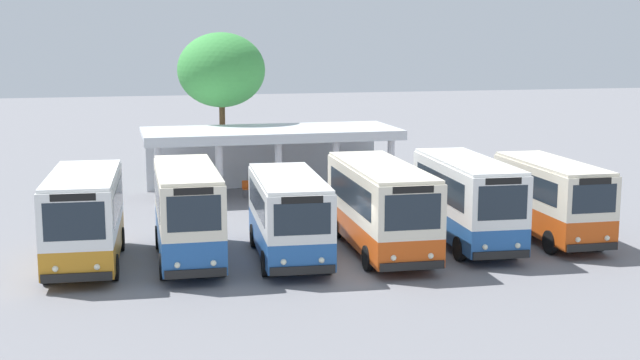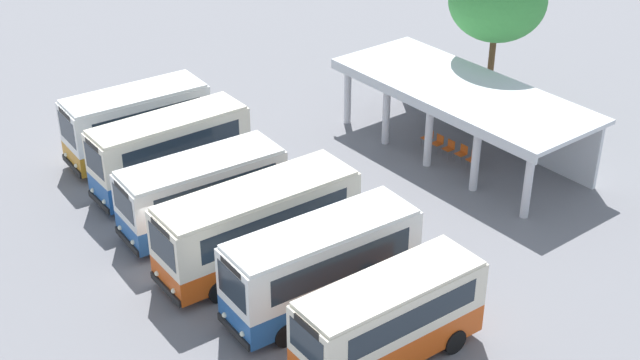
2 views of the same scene
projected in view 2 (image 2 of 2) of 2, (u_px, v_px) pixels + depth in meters
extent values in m
plane|color=slate|center=(182.00, 260.00, 33.93)|extent=(180.00, 180.00, 0.00)
cylinder|color=black|center=(108.00, 170.00, 39.40)|extent=(0.28, 0.91, 0.90)
cylinder|color=black|center=(90.00, 151.00, 41.00)|extent=(0.28, 0.91, 0.90)
cylinder|color=black|center=(190.00, 146.00, 41.41)|extent=(0.28, 0.91, 0.90)
cylinder|color=black|center=(169.00, 129.00, 43.01)|extent=(0.28, 0.91, 0.90)
cube|color=orange|center=(139.00, 141.00, 41.01)|extent=(2.76, 6.73, 0.95)
cube|color=white|center=(136.00, 113.00, 40.31)|extent=(2.76, 6.73, 1.89)
cube|color=white|center=(134.00, 93.00, 39.81)|extent=(2.68, 6.52, 0.12)
cube|color=black|center=(72.00, 166.00, 39.54)|extent=(2.22, 0.25, 0.28)
cube|color=#1E2833|center=(67.00, 130.00, 38.67)|extent=(1.91, 0.18, 1.23)
cube|color=black|center=(65.00, 114.00, 38.29)|extent=(1.40, 0.14, 0.24)
cube|color=#1E2833|center=(148.00, 121.00, 39.50)|extent=(0.39, 5.26, 1.04)
cube|color=#1E2833|center=(128.00, 103.00, 41.16)|extent=(0.39, 5.26, 1.04)
sphere|color=#EAEACC|center=(76.00, 166.00, 38.93)|extent=(0.20, 0.20, 0.20)
sphere|color=#EAEACC|center=(66.00, 155.00, 39.85)|extent=(0.20, 0.20, 0.20)
cylinder|color=black|center=(139.00, 204.00, 36.78)|extent=(0.24, 0.91, 0.90)
cylinder|color=black|center=(119.00, 185.00, 38.18)|extent=(0.24, 0.91, 0.90)
cylinder|color=black|center=(227.00, 174.00, 39.03)|extent=(0.24, 0.91, 0.90)
cylinder|color=black|center=(204.00, 157.00, 40.43)|extent=(0.24, 0.91, 0.90)
cube|color=#23569E|center=(172.00, 169.00, 38.35)|extent=(2.28, 6.99, 1.16)
cube|color=beige|center=(169.00, 139.00, 37.63)|extent=(2.28, 6.99, 1.80)
cube|color=beige|center=(167.00, 119.00, 37.16)|extent=(2.21, 6.78, 0.12)
cube|color=black|center=(99.00, 202.00, 36.75)|extent=(2.00, 0.15, 0.28)
cube|color=#1E2833|center=(94.00, 161.00, 35.80)|extent=(1.73, 0.09, 1.17)
cube|color=black|center=(92.00, 145.00, 35.45)|extent=(1.26, 0.08, 0.24)
cube|color=#1E2833|center=(183.00, 147.00, 36.93)|extent=(0.18, 5.55, 0.99)
cube|color=#1E2833|center=(160.00, 129.00, 38.38)|extent=(0.18, 5.55, 0.99)
sphere|color=#EAEACC|center=(104.00, 202.00, 36.19)|extent=(0.20, 0.20, 0.20)
sphere|color=#EAEACC|center=(93.00, 190.00, 37.00)|extent=(0.20, 0.20, 0.20)
cylinder|color=black|center=(170.00, 245.00, 34.03)|extent=(0.28, 0.91, 0.90)
cylinder|color=black|center=(147.00, 221.00, 35.60)|extent=(0.28, 0.91, 0.90)
cylinder|color=black|center=(262.00, 214.00, 36.07)|extent=(0.28, 0.91, 0.90)
cylinder|color=black|center=(236.00, 192.00, 37.64)|extent=(0.28, 0.91, 0.90)
cube|color=#23569E|center=(204.00, 209.00, 35.63)|extent=(2.75, 6.87, 0.98)
cube|color=silver|center=(202.00, 181.00, 34.99)|extent=(2.75, 6.87, 1.62)
cube|color=silver|center=(200.00, 162.00, 34.56)|extent=(2.67, 6.66, 0.12)
cube|color=black|center=(127.00, 242.00, 34.14)|extent=(2.17, 0.25, 0.28)
cube|color=#1E2833|center=(123.00, 204.00, 33.33)|extent=(1.87, 0.18, 1.05)
cube|color=black|center=(122.00, 189.00, 33.01)|extent=(1.37, 0.15, 0.24)
cube|color=#1E2833|center=(217.00, 191.00, 34.19)|extent=(0.42, 5.37, 0.89)
cube|color=#1E2833|center=(191.00, 168.00, 35.83)|extent=(0.42, 5.37, 0.89)
sphere|color=#EAEACC|center=(133.00, 242.00, 33.54)|extent=(0.20, 0.20, 0.20)
sphere|color=#EAEACC|center=(120.00, 228.00, 34.44)|extent=(0.20, 0.20, 0.20)
cylinder|color=black|center=(219.00, 291.00, 31.46)|extent=(0.26, 0.91, 0.90)
cylinder|color=black|center=(189.00, 262.00, 33.06)|extent=(0.26, 0.91, 0.90)
cylinder|color=black|center=(328.00, 246.00, 33.97)|extent=(0.26, 0.91, 0.90)
cylinder|color=black|center=(296.00, 221.00, 35.56)|extent=(0.26, 0.91, 0.90)
cube|color=#D14C14|center=(259.00, 245.00, 33.31)|extent=(2.68, 8.02, 0.98)
cube|color=beige|center=(258.00, 213.00, 32.61)|extent=(2.68, 8.02, 1.86)
cube|color=beige|center=(257.00, 190.00, 32.12)|extent=(2.60, 7.78, 0.12)
cube|color=black|center=(166.00, 289.00, 31.44)|extent=(2.24, 0.19, 0.28)
cube|color=#1E2833|center=(162.00, 246.00, 30.57)|extent=(1.94, 0.13, 1.21)
cube|color=black|center=(160.00, 228.00, 30.20)|extent=(1.42, 0.11, 0.24)
cube|color=#1E2833|center=(277.00, 225.00, 31.81)|extent=(0.30, 6.34, 1.02)
cube|color=#1E2833|center=(244.00, 198.00, 33.46)|extent=(0.30, 6.34, 1.02)
sphere|color=#EAEACC|center=(174.00, 291.00, 30.83)|extent=(0.20, 0.20, 0.20)
sphere|color=#EAEACC|center=(157.00, 273.00, 31.75)|extent=(0.20, 0.20, 0.20)
cylinder|color=black|center=(285.00, 335.00, 29.33)|extent=(0.28, 0.91, 0.90)
cylinder|color=black|center=(253.00, 303.00, 30.83)|extent=(0.28, 0.91, 0.90)
cylinder|color=black|center=(389.00, 290.00, 31.53)|extent=(0.28, 0.91, 0.90)
cylinder|color=black|center=(355.00, 262.00, 33.03)|extent=(0.28, 0.91, 0.90)
cube|color=#23569E|center=(322.00, 286.00, 30.96)|extent=(2.64, 7.30, 1.01)
cube|color=white|center=(322.00, 253.00, 30.26)|extent=(2.64, 7.30, 1.87)
cube|color=white|center=(322.00, 229.00, 29.77)|extent=(2.56, 7.08, 0.12)
cube|color=black|center=(234.00, 332.00, 29.36)|extent=(2.09, 0.23, 0.28)
cube|color=#1E2833|center=(232.00, 286.00, 28.47)|extent=(1.80, 0.16, 1.21)
cube|color=black|center=(231.00, 267.00, 28.09)|extent=(1.32, 0.13, 0.24)
cube|color=#1E2833|center=(343.00, 266.00, 29.50)|extent=(0.40, 5.73, 1.03)
cube|color=#1E2833|center=(307.00, 237.00, 31.06)|extent=(0.40, 5.73, 1.03)
sphere|color=#EAEACC|center=(243.00, 334.00, 28.77)|extent=(0.20, 0.20, 0.20)
sphere|color=#EAEACC|center=(225.00, 315.00, 29.64)|extent=(0.20, 0.20, 0.20)
cylinder|color=black|center=(320.00, 357.00, 28.34)|extent=(0.25, 0.91, 0.90)
cylinder|color=black|center=(454.00, 341.00, 29.03)|extent=(0.25, 0.91, 0.90)
cylinder|color=black|center=(414.00, 311.00, 30.44)|extent=(0.25, 0.91, 0.90)
cube|color=#D14C14|center=(389.00, 338.00, 28.46)|extent=(2.32, 6.63, 1.06)
cube|color=beige|center=(390.00, 305.00, 27.80)|extent=(2.32, 6.63, 1.62)
cube|color=beige|center=(391.00, 283.00, 27.37)|extent=(2.25, 6.43, 0.12)
cube|color=#1E2833|center=(307.00, 344.00, 26.09)|extent=(1.73, 0.11, 1.05)
cube|color=black|center=(307.00, 327.00, 25.78)|extent=(1.26, 0.09, 0.24)
cube|color=#1E2833|center=(414.00, 319.00, 27.10)|extent=(0.21, 5.25, 0.89)
cube|color=#1E2833|center=(372.00, 287.00, 28.56)|extent=(0.21, 5.25, 0.89)
cylinder|color=silver|center=(348.00, 94.00, 43.93)|extent=(0.36, 0.36, 3.20)
cylinder|color=silver|center=(386.00, 113.00, 41.94)|extent=(0.36, 0.36, 3.20)
cylinder|color=silver|center=(429.00, 134.00, 39.94)|extent=(0.36, 0.36, 3.20)
cylinder|color=silver|center=(476.00, 158.00, 37.95)|extent=(0.36, 0.36, 3.20)
cylinder|color=silver|center=(528.00, 184.00, 35.96)|extent=(0.36, 0.36, 3.20)
cube|color=silver|center=(492.00, 110.00, 42.23)|extent=(12.43, 0.20, 3.20)
cube|color=silver|center=(463.00, 89.00, 40.20)|extent=(12.93, 5.15, 0.20)
cube|color=silver|center=(423.00, 108.00, 38.96)|extent=(12.93, 0.10, 0.28)
cylinder|color=slate|center=(426.00, 145.00, 42.05)|extent=(0.03, 0.03, 0.44)
cylinder|color=slate|center=(421.00, 142.00, 42.30)|extent=(0.03, 0.03, 0.44)
cylinder|color=slate|center=(432.00, 143.00, 42.24)|extent=(0.03, 0.03, 0.44)
cylinder|color=slate|center=(427.00, 140.00, 42.48)|extent=(0.03, 0.03, 0.44)
cube|color=#D85919|center=(427.00, 138.00, 42.15)|extent=(0.45, 0.45, 0.04)
cube|color=#D85919|center=(430.00, 133.00, 42.15)|extent=(0.44, 0.05, 0.40)
cylinder|color=slate|center=(437.00, 150.00, 41.54)|extent=(0.03, 0.03, 0.44)
cylinder|color=slate|center=(431.00, 148.00, 41.78)|extent=(0.03, 0.03, 0.44)
cylinder|color=slate|center=(442.00, 148.00, 41.72)|extent=(0.03, 0.03, 0.44)
cylinder|color=slate|center=(437.00, 146.00, 41.97)|extent=(0.03, 0.03, 0.44)
cube|color=#D85919|center=(437.00, 144.00, 41.63)|extent=(0.45, 0.45, 0.04)
cube|color=#D85919|center=(440.00, 139.00, 41.64)|extent=(0.44, 0.05, 0.40)
cylinder|color=slate|center=(448.00, 156.00, 41.05)|extent=(0.03, 0.03, 0.44)
cylinder|color=slate|center=(442.00, 153.00, 41.29)|extent=(0.03, 0.03, 0.44)
cylinder|color=slate|center=(453.00, 154.00, 41.23)|extent=(0.03, 0.03, 0.44)
cylinder|color=slate|center=(448.00, 151.00, 41.48)|extent=(0.03, 0.03, 0.44)
cube|color=#D85919|center=(448.00, 149.00, 41.14)|extent=(0.45, 0.45, 0.04)
cube|color=#D85919|center=(451.00, 144.00, 41.15)|extent=(0.44, 0.05, 0.40)
cylinder|color=slate|center=(460.00, 161.00, 40.61)|extent=(0.03, 0.03, 0.44)
cylinder|color=slate|center=(455.00, 158.00, 40.85)|extent=(0.03, 0.03, 0.44)
cylinder|color=slate|center=(466.00, 159.00, 40.79)|extent=(0.03, 0.03, 0.44)
cylinder|color=slate|center=(460.00, 156.00, 41.04)|extent=(0.03, 0.03, 0.44)
cube|color=#D85919|center=(461.00, 154.00, 40.70)|extent=(0.45, 0.45, 0.04)
cube|color=#D85919|center=(464.00, 149.00, 40.71)|extent=(0.44, 0.05, 0.40)
cylinder|color=slate|center=(472.00, 167.00, 40.10)|extent=(0.03, 0.03, 0.44)
cylinder|color=slate|center=(466.00, 164.00, 40.35)|extent=(0.03, 0.03, 0.44)
cylinder|color=slate|center=(477.00, 165.00, 40.29)|extent=(0.03, 0.03, 0.44)
cylinder|color=slate|center=(471.00, 162.00, 40.53)|extent=(0.03, 0.03, 0.44)
cube|color=#D85919|center=(472.00, 160.00, 40.20)|extent=(0.45, 0.45, 0.04)
cube|color=#D85919|center=(475.00, 155.00, 40.21)|extent=(0.44, 0.05, 0.40)
cylinder|color=brown|center=(490.00, 77.00, 44.26)|extent=(0.32, 0.32, 4.44)
ellipsoid|color=green|center=(498.00, 0.00, 42.29)|extent=(4.79, 4.79, 4.07)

